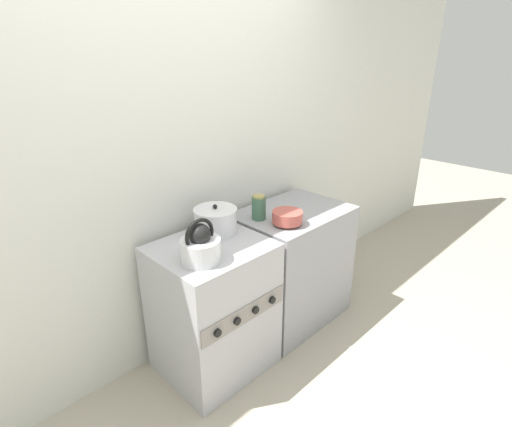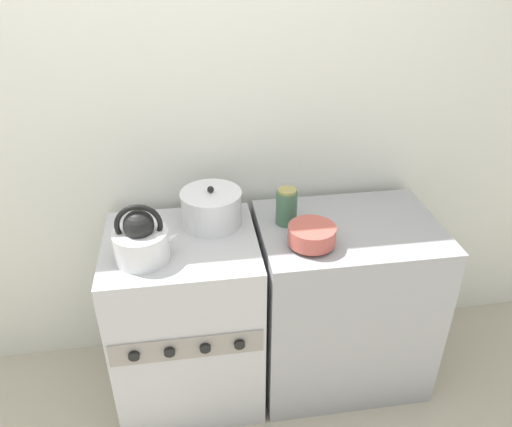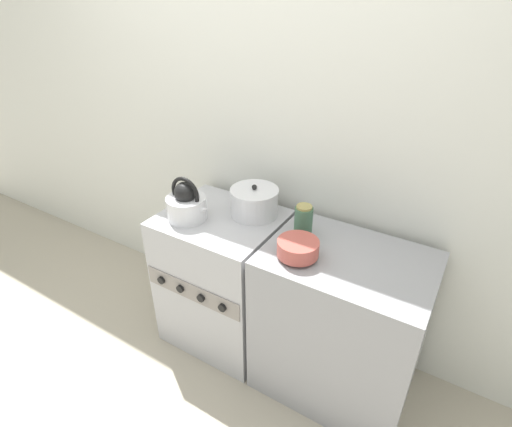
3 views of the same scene
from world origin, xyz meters
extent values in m
plane|color=#B2A893|center=(0.00, 0.00, 0.00)|extent=(12.00, 12.00, 0.00)
cube|color=silver|center=(0.00, 0.63, 1.25)|extent=(7.00, 0.06, 2.50)
cube|color=#B2B2B7|center=(0.00, 0.28, 0.42)|extent=(0.63, 0.56, 0.84)
cube|color=gray|center=(0.00, 0.00, 0.52)|extent=(0.61, 0.01, 0.11)
cylinder|color=black|center=(-0.21, -0.01, 0.52)|extent=(0.04, 0.02, 0.04)
cylinder|color=black|center=(-0.07, -0.01, 0.52)|extent=(0.04, 0.02, 0.04)
cylinder|color=black|center=(0.07, -0.01, 0.52)|extent=(0.04, 0.02, 0.04)
cylinder|color=black|center=(0.21, -0.01, 0.52)|extent=(0.04, 0.02, 0.04)
cube|color=#99999E|center=(0.73, 0.28, 0.42)|extent=(0.78, 0.56, 0.85)
cylinder|color=silver|center=(-0.14, 0.18, 0.91)|extent=(0.21, 0.21, 0.12)
sphere|color=black|center=(-0.14, 0.18, 1.00)|extent=(0.12, 0.12, 0.12)
torus|color=black|center=(-0.14, 0.18, 1.00)|extent=(0.18, 0.02, 0.18)
cone|color=silver|center=(-0.04, 0.18, 0.92)|extent=(0.11, 0.05, 0.08)
cylinder|color=silver|center=(0.14, 0.40, 0.91)|extent=(0.25, 0.25, 0.14)
cylinder|color=silver|center=(0.14, 0.40, 0.99)|extent=(0.26, 0.26, 0.01)
sphere|color=black|center=(0.14, 0.40, 1.01)|extent=(0.03, 0.03, 0.03)
cylinder|color=#B75147|center=(0.52, 0.16, 0.86)|extent=(0.09, 0.09, 0.02)
cylinder|color=#B75147|center=(0.52, 0.16, 0.90)|extent=(0.19, 0.19, 0.07)
cylinder|color=#3F664C|center=(0.46, 0.35, 0.92)|extent=(0.09, 0.09, 0.15)
cylinder|color=#998C4C|center=(0.46, 0.35, 1.00)|extent=(0.08, 0.08, 0.01)
camera|label=1|loc=(-1.23, -1.32, 1.87)|focal=28.00mm
camera|label=2|loc=(0.06, -1.45, 1.98)|focal=35.00mm
camera|label=3|loc=(1.13, -1.20, 1.94)|focal=28.00mm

